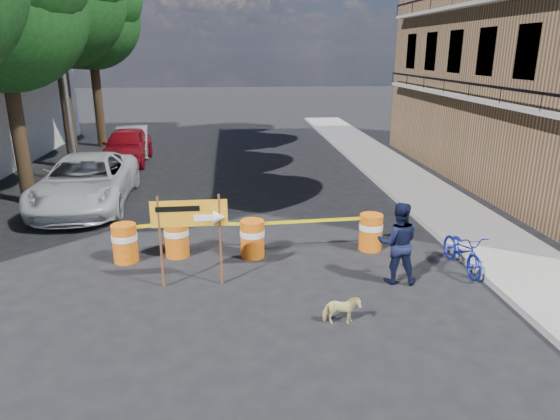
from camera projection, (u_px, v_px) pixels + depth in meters
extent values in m
plane|color=black|center=(248.00, 292.00, 10.14)|extent=(120.00, 120.00, 0.00)
cube|color=gray|center=(430.00, 197.00, 16.39)|extent=(2.40, 40.00, 0.15)
cylinder|color=#332316|center=(18.00, 129.00, 15.41)|extent=(0.44, 0.44, 4.76)
cylinder|color=#332316|center=(66.00, 103.00, 20.06)|extent=(0.44, 0.44, 5.32)
sphere|color=#124014|center=(40.00, 18.00, 19.64)|extent=(3.78, 3.78, 3.78)
cylinder|color=#332316|center=(98.00, 97.00, 24.86)|extent=(0.44, 0.44, 4.93)
sphere|color=#124014|center=(89.00, 18.00, 23.73)|extent=(4.80, 4.80, 4.80)
sphere|color=#124014|center=(79.00, 34.00, 24.44)|extent=(3.36, 3.36, 3.36)
cylinder|color=gray|center=(63.00, 71.00, 17.36)|extent=(0.16, 0.16, 8.00)
cylinder|color=#C8540B|center=(125.00, 243.00, 11.49)|extent=(0.56, 0.56, 0.90)
cylinder|color=white|center=(124.00, 237.00, 11.45)|extent=(0.58, 0.58, 0.14)
cylinder|color=#C8540B|center=(177.00, 238.00, 11.80)|extent=(0.56, 0.56, 0.90)
cylinder|color=white|center=(176.00, 232.00, 11.76)|extent=(0.58, 0.58, 0.14)
cylinder|color=#C8540B|center=(252.00, 239.00, 11.76)|extent=(0.56, 0.56, 0.90)
cylinder|color=white|center=(252.00, 233.00, 11.71)|extent=(0.58, 0.58, 0.14)
cylinder|color=#C8540B|center=(371.00, 232.00, 12.19)|extent=(0.56, 0.56, 0.90)
cylinder|color=white|center=(371.00, 226.00, 12.14)|extent=(0.58, 0.58, 0.14)
cylinder|color=#592D19|center=(161.00, 243.00, 10.07)|extent=(0.05, 0.05, 1.97)
cylinder|color=#592D19|center=(220.00, 240.00, 10.20)|extent=(0.05, 0.05, 1.97)
cube|color=orange|center=(189.00, 213.00, 9.95)|extent=(1.53, 0.05, 0.55)
cube|color=white|center=(205.00, 218.00, 9.99)|extent=(0.44, 0.02, 0.13)
cone|color=white|center=(219.00, 217.00, 10.03)|extent=(0.24, 0.29, 0.28)
cube|color=black|center=(178.00, 209.00, 9.87)|extent=(0.87, 0.02, 0.11)
imported|color=black|center=(398.00, 243.00, 10.34)|extent=(0.97, 0.82, 1.76)
imported|color=#131F9E|center=(465.00, 233.00, 10.96)|extent=(0.63, 0.92, 1.72)
imported|color=#E6D384|center=(341.00, 310.00, 8.87)|extent=(0.66, 0.32, 0.55)
imported|color=white|center=(86.00, 182.00, 15.54)|extent=(2.81, 5.74, 1.57)
imported|color=maroon|center=(127.00, 146.00, 21.55)|extent=(1.87, 4.46, 1.51)
imported|color=#B9BDC1|center=(133.00, 141.00, 23.17)|extent=(1.91, 4.17, 1.33)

